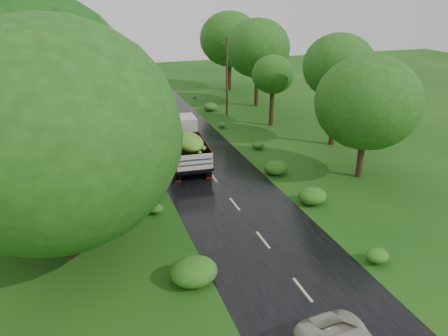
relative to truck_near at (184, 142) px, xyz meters
name	(u,v)px	position (x,y,z in m)	size (l,w,h in m)	color
ground	(302,290)	(1.14, -14.91, -1.59)	(120.00, 120.00, 0.00)	#11440E
road	(255,230)	(1.14, -9.91, -1.58)	(6.50, 80.00, 0.02)	black
road_lines	(248,220)	(1.14, -8.91, -1.56)	(0.12, 69.60, 0.00)	#BFB78C
truck_near	(184,142)	(0.00, 0.00, 0.00)	(2.80, 6.81, 2.80)	black
truck_far	(157,103)	(0.30, 11.50, -0.03)	(3.14, 6.79, 2.75)	black
utility_pole	(227,76)	(6.83, 10.87, 2.16)	(1.27, 0.28, 7.27)	#382616
trees_left	(39,65)	(-8.67, 3.41, 5.10)	(7.12, 34.74, 9.40)	black
trees_right	(279,60)	(10.73, 8.10, 3.87)	(5.29, 30.94, 7.57)	black
shrubs	(205,162)	(1.14, -0.91, -1.24)	(11.90, 44.00, 0.70)	#1E6618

